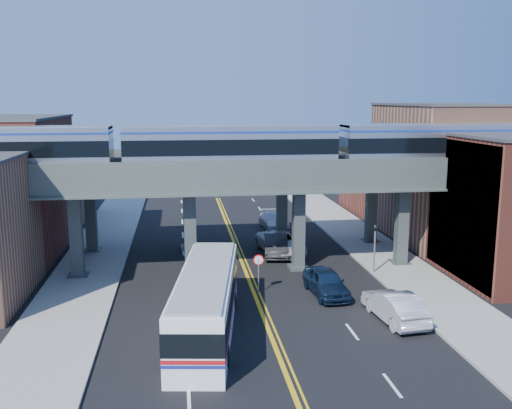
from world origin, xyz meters
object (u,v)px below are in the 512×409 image
car_lane_a (326,282)px  transit_train (231,146)px  car_lane_c (281,243)px  traffic_signal (375,243)px  car_lane_d (274,221)px  car_lane_b (276,245)px  stop_sign (259,267)px  car_parked_curb (395,306)px  transit_bus (206,303)px

car_lane_a → transit_train: bearing=129.0°
transit_train → car_lane_c: size_ratio=7.38×
car_lane_c → traffic_signal: bearing=-55.9°
transit_train → car_lane_d: transit_train is taller
car_lane_b → car_lane_c: (0.51, 0.44, 0.01)m
stop_sign → car_parked_curb: bearing=-39.0°
transit_bus → car_lane_d: size_ratio=2.41×
car_lane_a → car_parked_curb: (2.78, -4.79, 0.02)m
stop_sign → car_parked_curb: (7.08, -5.73, -0.88)m
car_lane_c → car_lane_d: (0.93, 9.15, -0.09)m
transit_train → car_lane_c: 10.49m
stop_sign → car_lane_d: 19.07m
transit_train → car_parked_curb: bearing=-52.0°
car_lane_b → car_parked_curb: size_ratio=0.98×
car_lane_c → car_lane_b: bearing=-146.7°
car_lane_d → car_lane_b: bearing=-102.4°
car_lane_b → transit_bus: bearing=-105.4°
car_lane_c → transit_bus: bearing=-121.5°
stop_sign → traffic_signal: (8.90, 3.00, 0.54)m
car_lane_a → car_lane_d: car_lane_a is taller
car_parked_curb → car_lane_c: bearing=-81.3°
stop_sign → transit_bus: transit_bus is taller
car_lane_b → car_parked_curb: car_parked_curb is taller
transit_bus → car_parked_curb: (10.78, 0.25, -0.82)m
car_lane_d → traffic_signal: bearing=-76.8°
car_lane_d → car_lane_a: bearing=-93.3°
car_lane_c → stop_sign: bearing=-116.0°
stop_sign → car_parked_curb: stop_sign is taller
traffic_signal → car_lane_a: size_ratio=0.81×
traffic_signal → car_parked_curb: bearing=-101.8°
transit_bus → car_lane_d: bearing=-9.6°
car_lane_c → car_lane_d: bearing=76.8°
car_lane_a → car_lane_c: (-1.11, 10.39, 0.02)m
traffic_signal → car_parked_curb: (-1.82, -8.73, -1.42)m
car_lane_a → car_lane_b: car_lane_b is taller
transit_bus → car_parked_curb: bearing=-80.6°
transit_train → stop_sign: transit_train is taller
transit_train → car_parked_curb: 15.98m
transit_train → car_lane_b: 10.10m
car_lane_c → car_lane_d: car_lane_c is taller
traffic_signal → car_lane_d: (-4.79, 15.60, -1.51)m
traffic_signal → transit_bus: traffic_signal is taller
stop_sign → traffic_signal: 9.41m
traffic_signal → car_lane_d: size_ratio=0.75×
transit_bus → car_lane_c: 16.92m
stop_sign → car_lane_b: bearing=73.5°
transit_train → car_parked_curb: transit_train is taller
transit_bus → car_lane_c: (6.88, 15.44, -0.82)m
car_lane_a → car_lane_d: size_ratio=0.93×
car_lane_a → car_lane_d: (-0.19, 19.54, -0.07)m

